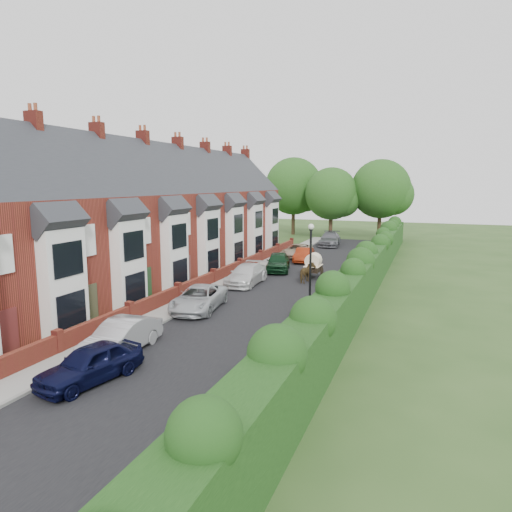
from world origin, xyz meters
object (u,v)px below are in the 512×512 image
at_px(car_grey, 330,239).
at_px(car_silver_a, 121,337).
at_px(car_white, 246,275).
at_px(car_red, 304,255).
at_px(horse, 307,273).
at_px(lamppost, 310,259).
at_px(car_beige, 297,251).
at_px(car_navy, 90,364).
at_px(car_green, 278,262).
at_px(horse_cart, 313,264).
at_px(car_silver_b, 199,298).

bearing_deg(car_grey, car_silver_a, -98.27).
bearing_deg(car_white, car_red, 81.34).
relative_size(car_red, horse, 2.30).
distance_m(car_silver_a, horse, 17.02).
height_order(car_red, car_grey, car_grey).
xyz_separation_m(lamppost, car_white, (-6.40, 6.60, -2.58)).
bearing_deg(car_grey, car_beige, -104.48).
bearing_deg(car_beige, horse, -65.42).
height_order(car_grey, horse, car_grey).
distance_m(car_navy, car_silver_a, 2.93).
bearing_deg(car_green, car_navy, -104.03).
bearing_deg(car_green, car_red, 66.33).
bearing_deg(car_silver_a, car_white, 88.92).
xyz_separation_m(car_navy, horse_cart, (3.15, 21.23, 0.41)).
bearing_deg(horse_cart, lamppost, -77.13).
xyz_separation_m(car_silver_a, car_grey, (1.33, 36.86, 0.07)).
distance_m(car_silver_a, car_white, 14.46).
bearing_deg(car_red, car_beige, 114.40).
bearing_deg(car_grey, car_navy, -97.01).
bearing_deg(car_navy, car_beige, 103.83).
bearing_deg(car_grey, car_white, -99.78).
distance_m(car_white, horse, 4.51).
distance_m(car_silver_b, car_green, 12.87).
relative_size(car_white, car_green, 1.08).
bearing_deg(car_beige, car_silver_a, -84.90).
height_order(car_silver_a, car_beige, car_silver_a).
bearing_deg(car_red, car_silver_b, -98.85).
distance_m(car_white, car_grey, 22.44).
height_order(car_navy, car_beige, car_navy).
bearing_deg(car_beige, horse_cart, -61.90).
bearing_deg(car_beige, car_grey, 86.80).
xyz_separation_m(car_silver_b, car_grey, (1.40, 29.66, 0.10)).
bearing_deg(lamppost, car_silver_b, -174.11).
xyz_separation_m(car_grey, horse_cart, (2.59, -18.45, 0.32)).
xyz_separation_m(car_silver_b, car_red, (1.40, 18.02, -0.04)).
bearing_deg(car_grey, lamppost, -86.42).
height_order(car_green, horse_cart, horse_cart).
bearing_deg(car_navy, car_red, 101.22).
bearing_deg(car_grey, horse, -88.93).
bearing_deg(horse_cart, car_silver_a, -102.03).
height_order(car_green, car_red, car_green).
relative_size(car_red, car_beige, 0.86).
height_order(car_silver_b, car_beige, car_silver_b).
bearing_deg(car_silver_a, car_silver_b, 89.19).
distance_m(car_red, car_beige, 2.78).
relative_size(car_green, horse, 2.67).
bearing_deg(car_green, car_grey, 72.54).
xyz_separation_m(car_navy, car_grey, (0.56, 39.68, 0.09)).
bearing_deg(lamppost, car_grey, 99.78).
xyz_separation_m(car_silver_a, car_red, (1.33, 25.22, -0.07)).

